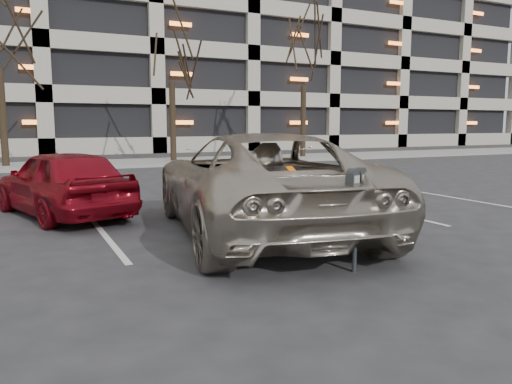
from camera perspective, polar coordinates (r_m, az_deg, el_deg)
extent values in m
plane|color=#28282B|center=(7.31, -3.90, -6.44)|extent=(140.00, 140.00, 0.00)
cube|color=gray|center=(22.80, -19.09, 2.98)|extent=(80.00, 4.00, 0.12)
cube|color=silver|center=(9.14, -17.57, -3.87)|extent=(0.10, 5.20, 0.00)
cube|color=silver|center=(9.91, -1.34, -2.62)|extent=(0.10, 5.20, 0.00)
cube|color=silver|center=(11.34, 11.65, -1.46)|extent=(0.10, 5.20, 0.00)
cube|color=silver|center=(13.22, 21.34, -0.54)|extent=(0.10, 5.20, 0.00)
cube|color=black|center=(43.74, -6.13, 17.20)|extent=(49.92, 19.20, 18.00)
cylinder|color=black|center=(22.59, -26.95, 7.44)|extent=(0.28, 0.28, 3.99)
cylinder|color=black|center=(23.53, -9.49, 7.80)|extent=(0.28, 0.28, 3.70)
cylinder|color=black|center=(26.38, 5.41, 7.93)|extent=(0.28, 0.28, 3.77)
cylinder|color=black|center=(6.17, 11.25, -4.94)|extent=(0.06, 0.06, 0.90)
cube|color=black|center=(6.09, 11.36, -0.62)|extent=(0.32, 0.20, 0.06)
cube|color=silver|center=(6.06, 11.79, -0.86)|extent=(0.21, 0.08, 0.05)
cube|color=gray|center=(5.96, 11.48, 1.42)|extent=(0.10, 0.04, 0.09)
cube|color=gray|center=(6.10, 12.34, 1.55)|extent=(0.10, 0.04, 0.09)
imported|color=#AFA595|center=(8.28, 0.22, 1.07)|extent=(3.70, 6.32, 1.65)
cube|color=#DC5D04|center=(7.14, 1.37, 6.68)|extent=(0.10, 0.20, 0.01)
imported|color=maroon|center=(10.41, -21.29, 1.04)|extent=(2.63, 4.22, 1.34)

